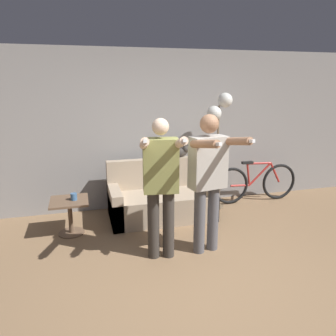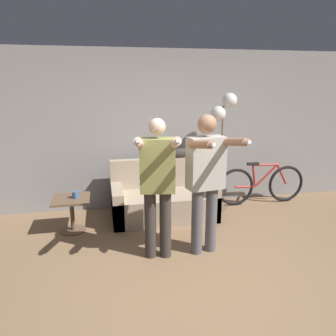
{
  "view_description": "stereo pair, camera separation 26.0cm",
  "coord_description": "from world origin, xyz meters",
  "px_view_note": "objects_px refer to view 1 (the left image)",
  "views": [
    {
      "loc": [
        -1.2,
        -2.75,
        2.07
      ],
      "look_at": [
        -0.08,
        1.35,
        0.96
      ],
      "focal_mm": 35.0,
      "sensor_mm": 36.0,
      "label": 1
    },
    {
      "loc": [
        -0.94,
        -2.81,
        2.07
      ],
      "look_at": [
        -0.08,
        1.35,
        0.96
      ],
      "focal_mm": 35.0,
      "sensor_mm": 36.0,
      "label": 2
    }
  ],
  "objects_px": {
    "floor_lamp": "(219,115)",
    "side_table": "(70,209)",
    "person_right": "(209,175)",
    "cat": "(178,152)",
    "person_left": "(161,181)",
    "bicycle": "(255,183)",
    "cup": "(74,197)",
    "couch": "(161,200)"
  },
  "relations": [
    {
      "from": "floor_lamp",
      "to": "side_table",
      "type": "bearing_deg",
      "value": -170.5
    },
    {
      "from": "person_right",
      "to": "cat",
      "type": "distance_m",
      "value": 1.52
    },
    {
      "from": "person_left",
      "to": "person_right",
      "type": "xyz_separation_m",
      "value": [
        0.59,
        0.0,
        0.03
      ]
    },
    {
      "from": "floor_lamp",
      "to": "bicycle",
      "type": "distance_m",
      "value": 1.45
    },
    {
      "from": "side_table",
      "to": "bicycle",
      "type": "bearing_deg",
      "value": 8.79
    },
    {
      "from": "person_left",
      "to": "side_table",
      "type": "xyz_separation_m",
      "value": [
        -1.07,
        0.96,
        -0.61
      ]
    },
    {
      "from": "cup",
      "to": "floor_lamp",
      "type": "bearing_deg",
      "value": 10.03
    },
    {
      "from": "person_right",
      "to": "floor_lamp",
      "type": "bearing_deg",
      "value": 52.87
    },
    {
      "from": "floor_lamp",
      "to": "person_left",
      "type": "bearing_deg",
      "value": -133.73
    },
    {
      "from": "side_table",
      "to": "bicycle",
      "type": "distance_m",
      "value": 3.2
    },
    {
      "from": "person_right",
      "to": "side_table",
      "type": "distance_m",
      "value": 2.02
    },
    {
      "from": "floor_lamp",
      "to": "bicycle",
      "type": "bearing_deg",
      "value": 6.65
    },
    {
      "from": "cat",
      "to": "side_table",
      "type": "bearing_deg",
      "value": -162.39
    },
    {
      "from": "couch",
      "to": "cat",
      "type": "xyz_separation_m",
      "value": [
        0.37,
        0.29,
        0.69
      ]
    },
    {
      "from": "person_left",
      "to": "cup",
      "type": "xyz_separation_m",
      "value": [
        -1.0,
        0.95,
        -0.43
      ]
    },
    {
      "from": "cat",
      "to": "bicycle",
      "type": "distance_m",
      "value": 1.55
    },
    {
      "from": "couch",
      "to": "person_right",
      "type": "height_order",
      "value": "person_right"
    },
    {
      "from": "side_table",
      "to": "cat",
      "type": "bearing_deg",
      "value": 17.61
    },
    {
      "from": "cup",
      "to": "person_left",
      "type": "bearing_deg",
      "value": -43.53
    },
    {
      "from": "person_left",
      "to": "cup",
      "type": "height_order",
      "value": "person_left"
    },
    {
      "from": "person_left",
      "to": "person_right",
      "type": "bearing_deg",
      "value": 9.13
    },
    {
      "from": "floor_lamp",
      "to": "couch",
      "type": "bearing_deg",
      "value": -172.19
    },
    {
      "from": "person_right",
      "to": "bicycle",
      "type": "height_order",
      "value": "person_right"
    },
    {
      "from": "person_right",
      "to": "floor_lamp",
      "type": "distance_m",
      "value": 1.64
    },
    {
      "from": "couch",
      "to": "floor_lamp",
      "type": "distance_m",
      "value": 1.64
    },
    {
      "from": "bicycle",
      "to": "person_left",
      "type": "bearing_deg",
      "value": -145.16
    },
    {
      "from": "cat",
      "to": "floor_lamp",
      "type": "height_order",
      "value": "floor_lamp"
    },
    {
      "from": "couch",
      "to": "side_table",
      "type": "xyz_separation_m",
      "value": [
        -1.37,
        -0.26,
        0.09
      ]
    },
    {
      "from": "person_right",
      "to": "cup",
      "type": "height_order",
      "value": "person_right"
    },
    {
      "from": "cup",
      "to": "bicycle",
      "type": "height_order",
      "value": "bicycle"
    },
    {
      "from": "couch",
      "to": "floor_lamp",
      "type": "height_order",
      "value": "floor_lamp"
    },
    {
      "from": "cat",
      "to": "cup",
      "type": "relative_size",
      "value": 5.18
    },
    {
      "from": "couch",
      "to": "bicycle",
      "type": "xyz_separation_m",
      "value": [
        1.79,
        0.23,
        0.07
      ]
    },
    {
      "from": "person_right",
      "to": "cat",
      "type": "xyz_separation_m",
      "value": [
        0.09,
        1.52,
        -0.04
      ]
    },
    {
      "from": "floor_lamp",
      "to": "bicycle",
      "type": "xyz_separation_m",
      "value": [
        0.79,
        0.09,
        -1.22
      ]
    },
    {
      "from": "couch",
      "to": "person_right",
      "type": "relative_size",
      "value": 0.93
    },
    {
      "from": "bicycle",
      "to": "side_table",
      "type": "bearing_deg",
      "value": -171.21
    },
    {
      "from": "person_left",
      "to": "cat",
      "type": "bearing_deg",
      "value": 75.1
    },
    {
      "from": "floor_lamp",
      "to": "bicycle",
      "type": "relative_size",
      "value": 1.19
    },
    {
      "from": "bicycle",
      "to": "couch",
      "type": "bearing_deg",
      "value": -172.7
    },
    {
      "from": "cat",
      "to": "cup",
      "type": "xyz_separation_m",
      "value": [
        -1.68,
        -0.56,
        -0.42
      ]
    },
    {
      "from": "couch",
      "to": "cup",
      "type": "height_order",
      "value": "couch"
    }
  ]
}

